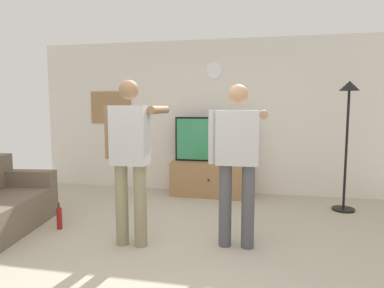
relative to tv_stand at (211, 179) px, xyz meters
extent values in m
plane|color=#B2A893|center=(-0.06, -2.60, -0.29)|extent=(8.40, 8.40, 0.00)
cube|color=silver|center=(-0.06, 0.35, 1.06)|extent=(6.40, 0.10, 2.70)
cube|color=#997047|center=(0.00, 0.00, 0.00)|extent=(1.35, 0.49, 0.59)
sphere|color=black|center=(0.00, -0.26, 0.03)|extent=(0.04, 0.04, 0.04)
cube|color=black|center=(0.00, 0.05, 0.68)|extent=(1.27, 0.06, 0.77)
cube|color=#338C59|center=(0.00, 0.02, 0.68)|extent=(1.21, 0.01, 0.71)
cylinder|color=white|center=(0.00, 0.29, 1.87)|extent=(0.28, 0.03, 0.28)
cube|color=#997047|center=(-1.95, 0.30, 1.22)|extent=(0.80, 0.04, 0.60)
cylinder|color=black|center=(2.06, -0.44, -0.28)|extent=(0.32, 0.32, 0.03)
cylinder|color=black|center=(2.06, -0.44, 0.60)|extent=(0.04, 0.04, 1.73)
cone|color=black|center=(2.06, -0.44, 1.54)|extent=(0.28, 0.28, 0.14)
cylinder|color=gray|center=(-0.66, -2.27, 0.16)|extent=(0.14, 0.14, 0.91)
cylinder|color=gray|center=(-0.44, -2.27, 0.16)|extent=(0.14, 0.14, 0.91)
cube|color=#B7B7B7|center=(-0.55, -2.27, 0.93)|extent=(0.39, 0.22, 0.64)
sphere|color=#8C6647|center=(-0.55, -2.27, 1.42)|extent=(0.21, 0.21, 0.21)
cylinder|color=#8C6647|center=(-0.79, -2.27, 0.96)|extent=(0.09, 0.09, 0.58)
cylinder|color=#8C6647|center=(-0.31, -1.98, 1.20)|extent=(0.09, 0.58, 0.09)
cube|color=white|center=(-0.31, -1.66, 1.20)|extent=(0.04, 0.12, 0.04)
cylinder|color=#4C4C51|center=(0.47, -2.08, 0.16)|extent=(0.14, 0.14, 0.92)
cylinder|color=#4C4C51|center=(0.72, -2.08, 0.16)|extent=(0.14, 0.14, 0.92)
cube|color=#B7B7B7|center=(0.59, -2.08, 0.91)|extent=(0.45, 0.22, 0.58)
sphere|color=tan|center=(0.59, -2.08, 1.37)|extent=(0.21, 0.21, 0.21)
cylinder|color=#B7B7B7|center=(0.32, -2.08, 0.91)|extent=(0.09, 0.09, 0.58)
cylinder|color=tan|center=(0.86, -1.79, 1.15)|extent=(0.09, 0.58, 0.09)
cube|color=white|center=(0.86, -1.47, 1.15)|extent=(0.04, 0.12, 0.04)
cube|color=#6B5B4C|center=(-2.41, -1.58, 0.24)|extent=(0.87, 0.32, 0.22)
cylinder|color=maroon|center=(-1.63, -1.99, -0.16)|extent=(0.07, 0.07, 0.27)
cylinder|color=#4C2814|center=(-1.63, -1.99, 0.01)|extent=(0.02, 0.02, 0.07)
camera|label=1|loc=(0.84, -5.69, 1.25)|focal=31.70mm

